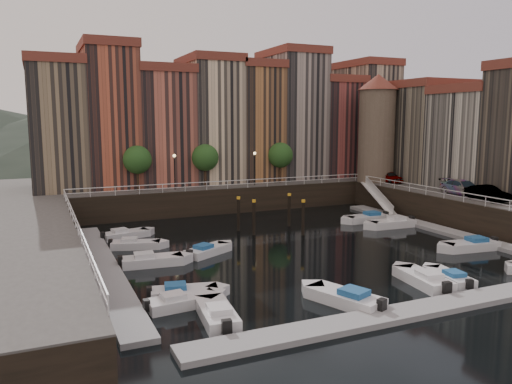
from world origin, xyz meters
name	(u,v)px	position (x,y,z in m)	size (l,w,h in m)	color
ground	(291,245)	(0.00, 0.00, 0.00)	(200.00, 200.00, 0.00)	black
quay_far	(202,190)	(0.00, 26.00, 1.50)	(80.00, 20.00, 3.00)	black
dock_left	(105,267)	(-16.20, -1.00, 0.17)	(2.00, 28.00, 0.35)	gray
dock_right	(438,229)	(16.20, -1.00, 0.17)	(2.00, 28.00, 0.35)	gray
dock_near	(426,308)	(0.00, -17.00, 0.17)	(30.00, 2.00, 0.35)	gray
mountains	(119,130)	(1.72, 110.00, 7.92)	(145.00, 100.00, 18.00)	#2D382D
far_terrace	(231,120)	(3.31, 23.50, 10.95)	(48.70, 10.30, 17.50)	#857155
right_terrace	(481,133)	(26.50, 3.80, 9.56)	(9.30, 24.30, 14.00)	#796F5B
corner_tower	(377,126)	(20.00, 14.50, 10.19)	(5.20, 5.20, 13.80)	#6B5B4C
promenade_trees	(210,157)	(-1.33, 18.20, 6.58)	(21.20, 3.20, 5.20)	black
street_lamps	(216,164)	(-1.00, 17.20, 5.90)	(10.36, 0.36, 4.18)	black
railings	(268,195)	(0.00, 4.88, 3.79)	(36.08, 34.04, 0.52)	white
gangway	(378,196)	(17.10, 10.00, 1.92)	(2.78, 8.32, 3.73)	white
mooring_pilings	(271,215)	(0.67, 5.47, 1.65)	(6.03, 4.63, 3.78)	black
boat_left_0	(181,302)	(-13.00, -10.61, 0.35)	(4.54, 2.01, 1.03)	silver
boat_left_1	(183,292)	(-12.43, -9.07, 0.34)	(4.54, 2.42, 1.02)	silver
boat_left_2	(151,261)	(-12.80, -1.28, 0.38)	(4.96, 2.21, 1.12)	silver
boat_left_3	(135,244)	(-13.00, 4.40, 0.34)	(4.50, 2.77, 1.01)	silver
boat_left_4	(125,234)	(-13.17, 8.57, 0.35)	(4.63, 2.58, 1.04)	silver
boat_right_1	(471,245)	(13.39, -7.79, 0.40)	(5.23, 2.43, 1.18)	silver
boat_right_3	(392,223)	(13.11, 2.27, 0.40)	(5.26, 2.13, 1.20)	silver
boat_right_4	(368,218)	(12.44, 5.57, 0.39)	(5.12, 1.99, 1.17)	silver
boat_near_0	(217,314)	(-11.64, -13.31, 0.37)	(2.27, 4.92, 1.11)	silver
boat_near_1	(346,298)	(-3.70, -14.22, 0.40)	(3.52, 5.28, 1.19)	silver
boat_near_2	(424,279)	(3.18, -13.30, 0.39)	(2.37, 5.13, 1.16)	silver
boat_near_3	(450,277)	(5.26, -13.52, 0.33)	(2.06, 4.32, 0.97)	silver
car_a	(389,178)	(20.69, 12.52, 3.74)	(1.75, 4.35, 1.48)	gray
car_b	(487,194)	(20.30, -3.07, 3.77)	(1.62, 4.64, 1.53)	gray
car_c	(463,189)	(21.02, 0.70, 3.80)	(2.24, 5.51, 1.60)	gray
boat_extra_63	(207,251)	(-7.86, -0.10, 0.35)	(4.49, 3.51, 1.04)	silver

